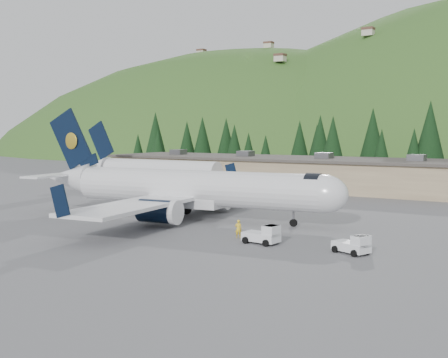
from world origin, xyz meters
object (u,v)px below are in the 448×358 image
baggage_tug_a (264,235)px  second_airliner (146,169)px  ramp_worker (238,229)px  terminal_building (296,172)px  airliner (187,189)px  baggage_tug_b (354,245)px

baggage_tug_a → second_airliner: bearing=147.3°
baggage_tug_a → ramp_worker: baggage_tug_a is taller
ramp_worker → terminal_building: bearing=-104.8°
terminal_building → airliner: bearing=-84.1°
airliner → ramp_worker: (10.54, -6.83, -2.48)m
baggage_tug_a → terminal_building: size_ratio=0.05×
baggage_tug_b → terminal_building: size_ratio=0.05×
airliner → baggage_tug_b: 23.19m
second_airliner → baggage_tug_a: 48.26m
airliner → ramp_worker: bearing=-39.1°
baggage_tug_a → baggage_tug_b: baggage_tug_a is taller
airliner → second_airliner: 32.52m
airliner → baggage_tug_b: airliner is taller
terminal_building → ramp_worker: bearing=-72.2°
ramp_worker → baggage_tug_b: bearing=141.9°
second_airliner → ramp_worker: second_airliner is taller
airliner → terminal_building: bearing=89.7°
second_airliner → ramp_worker: 45.01m
second_airliner → terminal_building: (19.91, 16.00, -0.70)m
baggage_tug_a → ramp_worker: bearing=165.6°
baggage_tug_a → terminal_building: terminal_building is taller
airliner → baggage_tug_a: airliner is taller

